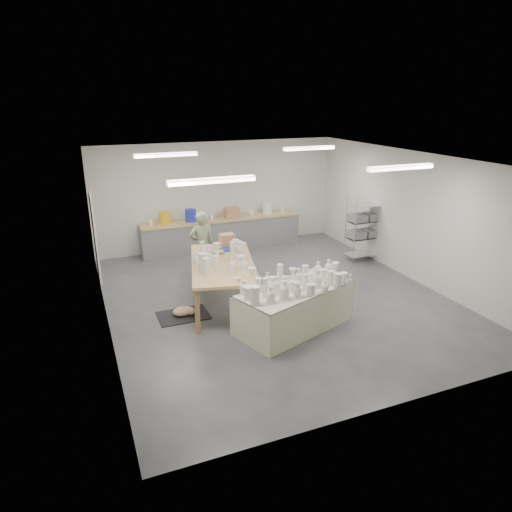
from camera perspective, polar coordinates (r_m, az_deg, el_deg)
name	(u,v)px	position (r m, az deg, el deg)	size (l,w,h in m)	color
room	(270,205)	(9.41, 1.78, 6.34)	(8.00, 8.02, 3.00)	#424449
back_counter	(222,232)	(13.10, -4.27, 2.97)	(4.60, 0.60, 1.24)	tan
wire_shelf	(364,226)	(12.41, 13.34, 3.63)	(0.88, 0.48, 1.80)	silver
drying_table	(294,306)	(8.68, 4.76, -6.19)	(2.48, 1.81, 1.17)	olive
work_table	(223,261)	(9.48, -4.20, -0.60)	(1.84, 2.75, 1.32)	tan
rug	(183,315)	(9.35, -9.08, -7.34)	(1.00, 0.70, 0.02)	black
cat	(184,311)	(9.30, -8.98, -6.81)	(0.47, 0.37, 0.18)	white
potter	(202,245)	(10.90, -6.77, 1.34)	(0.60, 0.40, 1.65)	gray
red_stool	(200,262)	(11.31, -7.04, -0.76)	(0.48, 0.48, 0.35)	#AC1821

